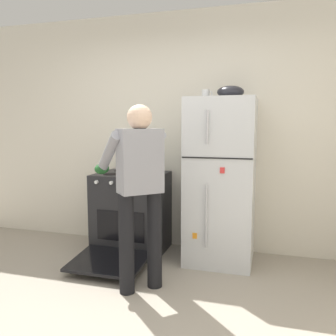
% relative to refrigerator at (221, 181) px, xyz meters
% --- Properties ---
extents(ground, '(8.00, 8.00, 0.00)m').
position_rel_refrigerator_xyz_m(ground, '(-0.53, -1.57, -0.85)').
color(ground, '#9E9384').
extents(kitchen_wall_back, '(6.00, 0.10, 2.70)m').
position_rel_refrigerator_xyz_m(kitchen_wall_back, '(-0.53, 0.38, 0.50)').
color(kitchen_wall_back, silver).
rests_on(kitchen_wall_back, ground).
extents(refrigerator, '(0.68, 0.72, 1.70)m').
position_rel_refrigerator_xyz_m(refrigerator, '(0.00, 0.00, 0.00)').
color(refrigerator, silver).
rests_on(refrigerator, ground).
extents(stove_range, '(0.76, 1.21, 0.90)m').
position_rel_refrigerator_xyz_m(stove_range, '(-1.00, -0.02, -0.41)').
color(stove_range, black).
rests_on(stove_range, ground).
extents(person_cook, '(0.72, 0.76, 1.60)m').
position_rel_refrigerator_xyz_m(person_cook, '(-0.59, -0.84, 0.11)').
color(person_cook, black).
rests_on(person_cook, ground).
extents(red_pot, '(0.36, 0.26, 0.11)m').
position_rel_refrigerator_xyz_m(red_pot, '(-0.84, -0.05, 0.10)').
color(red_pot, '#236638').
rests_on(red_pot, stove_range).
extents(coffee_mug, '(0.11, 0.08, 0.10)m').
position_rel_refrigerator_xyz_m(coffee_mug, '(-0.18, 0.05, 0.90)').
color(coffee_mug, silver).
rests_on(coffee_mug, refrigerator).
extents(mixing_bowl, '(0.27, 0.27, 0.12)m').
position_rel_refrigerator_xyz_m(mixing_bowl, '(0.08, 0.00, 0.91)').
color(mixing_bowl, black).
rests_on(mixing_bowl, refrigerator).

